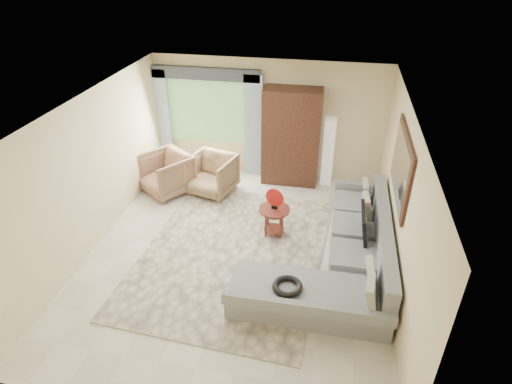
% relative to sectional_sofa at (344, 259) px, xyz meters
% --- Properties ---
extents(ground, '(6.00, 6.00, 0.00)m').
position_rel_sectional_sofa_xyz_m(ground, '(-1.78, 0.18, -0.28)').
color(ground, silver).
rests_on(ground, ground).
extents(area_rug, '(3.24, 4.18, 0.02)m').
position_rel_sectional_sofa_xyz_m(area_rug, '(-1.87, 0.16, -0.27)').
color(area_rug, beige).
rests_on(area_rug, ground).
extents(sectional_sofa, '(2.30, 3.46, 0.90)m').
position_rel_sectional_sofa_xyz_m(sectional_sofa, '(0.00, 0.00, 0.00)').
color(sectional_sofa, gray).
rests_on(sectional_sofa, ground).
extents(tv_screen, '(0.14, 0.74, 0.48)m').
position_rel_sectional_sofa_xyz_m(tv_screen, '(0.27, 0.43, 0.44)').
color(tv_screen, black).
rests_on(tv_screen, sectional_sofa).
extents(garden_hose, '(0.43, 0.43, 0.09)m').
position_rel_sectional_sofa_xyz_m(garden_hose, '(-0.78, -1.06, 0.26)').
color(garden_hose, black).
rests_on(garden_hose, sectional_sofa).
extents(coffee_table, '(0.56, 0.56, 0.56)m').
position_rel_sectional_sofa_xyz_m(coffee_table, '(-1.26, 0.84, 0.01)').
color(coffee_table, '#501C15').
rests_on(coffee_table, ground).
extents(red_disc, '(0.33, 0.12, 0.34)m').
position_rel_sectional_sofa_xyz_m(red_disc, '(-1.26, 0.84, 0.50)').
color(red_disc, '#A31410').
rests_on(red_disc, coffee_table).
extents(armchair_left, '(1.30, 1.30, 0.86)m').
position_rel_sectional_sofa_xyz_m(armchair_left, '(-3.72, 1.92, 0.15)').
color(armchair_left, '#906B4E').
rests_on(armchair_left, ground).
extents(armchair_right, '(1.08, 1.10, 0.83)m').
position_rel_sectional_sofa_xyz_m(armchair_right, '(-2.79, 2.09, 0.13)').
color(armchair_right, '#9D8155').
rests_on(armchair_right, ground).
extents(potted_plant, '(0.62, 0.58, 0.55)m').
position_rel_sectional_sofa_xyz_m(potted_plant, '(-3.88, 2.59, -0.01)').
color(potted_plant, '#999999').
rests_on(potted_plant, ground).
extents(armoire, '(1.20, 0.55, 2.10)m').
position_rel_sectional_sofa_xyz_m(armoire, '(-1.23, 2.90, 0.77)').
color(armoire, black).
rests_on(armoire, ground).
extents(floor_lamp, '(0.24, 0.24, 1.50)m').
position_rel_sectional_sofa_xyz_m(floor_lamp, '(-0.43, 2.96, 0.47)').
color(floor_lamp, silver).
rests_on(floor_lamp, ground).
extents(window, '(1.80, 0.04, 1.40)m').
position_rel_sectional_sofa_xyz_m(window, '(-3.13, 3.15, 1.12)').
color(window, '#669E59').
rests_on(window, wall_back).
extents(curtain_left, '(0.40, 0.08, 2.30)m').
position_rel_sectional_sofa_xyz_m(curtain_left, '(-4.18, 3.06, 0.87)').
color(curtain_left, '#9EB7CC').
rests_on(curtain_left, ground).
extents(curtain_right, '(0.40, 0.08, 2.30)m').
position_rel_sectional_sofa_xyz_m(curtain_right, '(-2.08, 3.06, 0.87)').
color(curtain_right, '#9EB7CC').
rests_on(curtain_right, ground).
extents(valance, '(2.40, 0.12, 0.26)m').
position_rel_sectional_sofa_xyz_m(valance, '(-3.13, 3.08, 1.97)').
color(valance, '#1E232D').
rests_on(valance, wall_back).
extents(wall_mirror, '(0.05, 1.70, 1.05)m').
position_rel_sectional_sofa_xyz_m(wall_mirror, '(0.68, 0.53, 1.47)').
color(wall_mirror, black).
rests_on(wall_mirror, wall_right).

